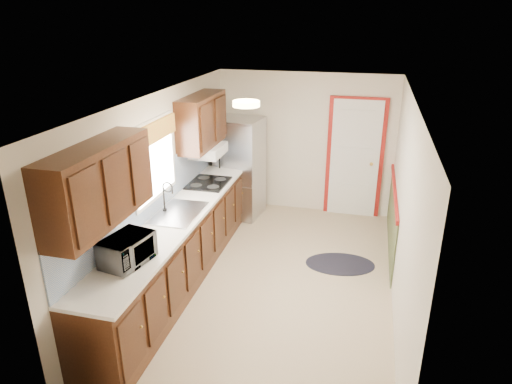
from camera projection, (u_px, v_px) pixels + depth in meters
The scene contains 8 objects.
room_shell at pixel (275, 197), 5.55m from camera, with size 3.20×5.20×2.52m.
kitchen_run at pixel (173, 225), 5.71m from camera, with size 0.63×4.00×2.20m.
back_wall_trim at pixel (362, 171), 7.43m from camera, with size 1.12×2.30×2.08m.
ceiling_fixture at pixel (246, 104), 5.01m from camera, with size 0.30×0.30×0.06m, color #FFD88C.
microwave at pixel (127, 247), 4.54m from camera, with size 0.52×0.29×0.35m, color white.
refrigerator at pixel (240, 168), 7.71m from camera, with size 0.79×0.75×1.69m.
rug at pixel (340, 264), 6.40m from camera, with size 0.96×0.62×0.01m, color black.
cooktop at pixel (208, 183), 6.72m from camera, with size 0.54×0.65×0.02m, color black.
Camera 1 is at (1.03, -5.04, 3.30)m, focal length 32.00 mm.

